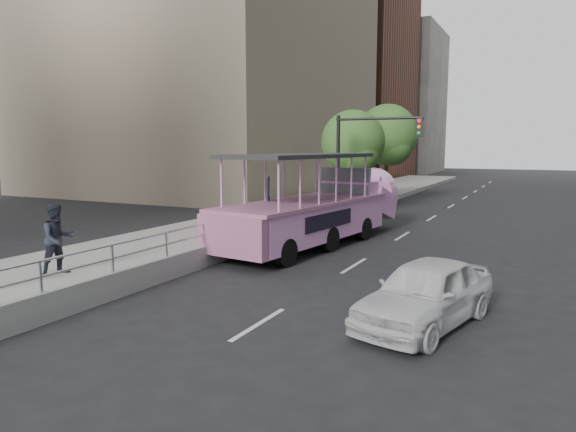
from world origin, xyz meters
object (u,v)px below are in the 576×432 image
street_tree_near (354,144)px  street_tree_far (388,137)px  car (426,293)px  traffic_signal (362,151)px  parking_sign (269,203)px  pedestrian_mid (58,239)px  duck_boat (320,210)px

street_tree_near → street_tree_far: (0.20, 6.00, 0.49)m
car → traffic_signal: traffic_signal is taller
parking_sign → traffic_signal: (1.03, 7.29, 1.83)m
street_tree_near → street_tree_far: street_tree_far is taller
traffic_signal → street_tree_far: 9.57m
pedestrian_mid → street_tree_near: 17.96m
car → street_tree_far: bearing=122.0°
pedestrian_mid → traffic_signal: traffic_signal is taller
car → pedestrian_mid: (-9.49, -1.26, 0.57)m
car → pedestrian_mid: bearing=-158.3°
duck_boat → street_tree_near: street_tree_near is taller
duck_boat → street_tree_far: 15.33m
duck_boat → traffic_signal: traffic_signal is taller
duck_boat → parking_sign: size_ratio=4.03×
parking_sign → street_tree_far: 16.93m
car → street_tree_near: size_ratio=0.72×
car → street_tree_far: street_tree_far is taller
traffic_signal → car: bearing=-65.8°
duck_boat → street_tree_near: (-1.82, 8.94, 2.54)m
traffic_signal → duck_boat: bearing=-87.7°
car → pedestrian_mid: pedestrian_mid is taller
duck_boat → car: duck_boat is taller
pedestrian_mid → street_tree_near: street_tree_near is taller
pedestrian_mid → street_tree_near: (2.05, 17.66, 2.55)m
duck_boat → street_tree_far: (-1.62, 14.94, 3.02)m
duck_boat → car: 9.35m
traffic_signal → street_tree_near: (-1.60, 3.43, 0.32)m
street_tree_far → pedestrian_mid: bearing=-95.4°
pedestrian_mid → parking_sign: (2.62, 6.94, 0.40)m
street_tree_near → traffic_signal: bearing=-65.0°
duck_boat → street_tree_far: street_tree_far is taller
pedestrian_mid → street_tree_far: street_tree_far is taller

